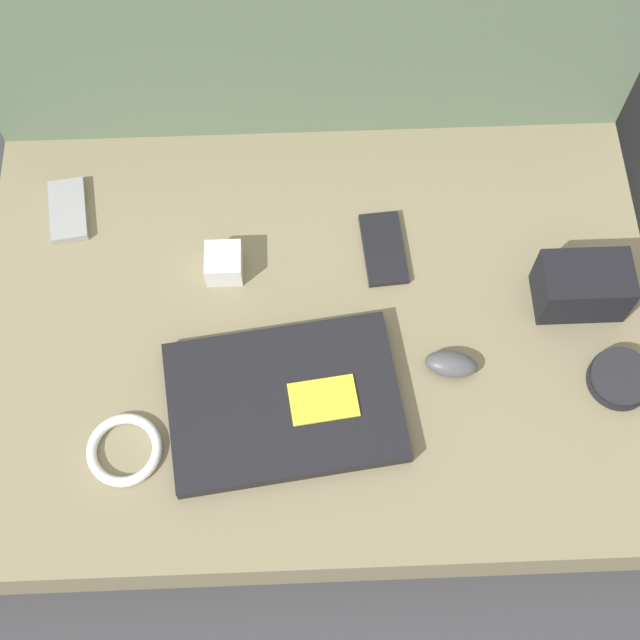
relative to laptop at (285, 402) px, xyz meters
The scene contains 11 objects.
ground_plane 0.17m from the laptop, 65.89° to the left, with size 8.00×8.00×0.00m, color #38383D.
couch_seat 0.14m from the laptop, 65.89° to the left, with size 0.96×0.67×0.11m.
couch_backrest 0.57m from the laptop, 84.61° to the left, with size 0.96×0.20×0.47m.
laptop is the anchor object (origin of this frame).
computer_mouse 0.23m from the laptop, 11.22° to the left, with size 0.08×0.05×0.03m.
speaker_puck 0.46m from the laptop, ahead, with size 0.09×0.09×0.02m.
phone_silver 0.28m from the laptop, 57.49° to the left, with size 0.07×0.12×0.01m.
phone_black 0.45m from the laptop, 135.00° to the left, with size 0.07×0.11×0.01m.
camera_pouch 0.45m from the laptop, 19.11° to the left, with size 0.12×0.08×0.08m.
charger_brick 0.23m from the laptop, 111.37° to the left, with size 0.05×0.05×0.04m.
cable_coil 0.22m from the laptop, 165.13° to the right, with size 0.10×0.10×0.01m.
Camera 1 is at (-0.02, -0.52, 1.25)m, focal length 50.00 mm.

